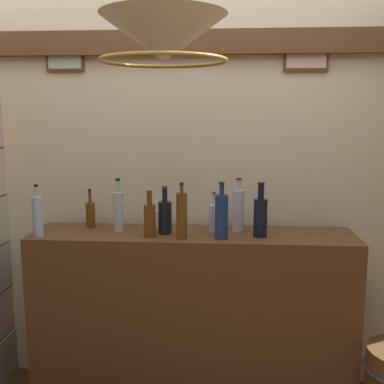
{
  "coord_description": "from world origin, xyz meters",
  "views": [
    {
      "loc": [
        0.19,
        -1.84,
        1.72
      ],
      "look_at": [
        0.0,
        0.76,
        1.29
      ],
      "focal_mm": 44.3,
      "sensor_mm": 36.0,
      "label": 1
    }
  ],
  "objects_px": {
    "liquor_bottle_bourbon": "(150,219)",
    "pendant_lamp": "(164,40)",
    "liquor_bottle_vermouth": "(260,216)",
    "liquor_bottle_mezcal": "(182,215)",
    "liquor_bottle_rum": "(214,217)",
    "liquor_bottle_gin": "(90,214)",
    "liquor_bottle_tequila": "(165,216)",
    "glass_tumbler_rocks": "(162,218)",
    "liquor_bottle_vodka": "(221,216)",
    "liquor_bottle_scotch": "(38,216)",
    "liquor_bottle_sherry": "(238,209)",
    "liquor_bottle_brandy": "(118,210)"
  },
  "relations": [
    {
      "from": "liquor_bottle_bourbon",
      "to": "liquor_bottle_mezcal",
      "type": "bearing_deg",
      "value": -8.96
    },
    {
      "from": "liquor_bottle_mezcal",
      "to": "liquor_bottle_rum",
      "type": "relative_size",
      "value": 1.33
    },
    {
      "from": "liquor_bottle_mezcal",
      "to": "liquor_bottle_brandy",
      "type": "height_order",
      "value": "liquor_bottle_mezcal"
    },
    {
      "from": "liquor_bottle_tequila",
      "to": "glass_tumbler_rocks",
      "type": "relative_size",
      "value": 2.77
    },
    {
      "from": "liquor_bottle_bourbon",
      "to": "liquor_bottle_scotch",
      "type": "xyz_separation_m",
      "value": [
        -0.63,
        -0.04,
        0.02
      ]
    },
    {
      "from": "liquor_bottle_mezcal",
      "to": "liquor_bottle_gin",
      "type": "relative_size",
      "value": 1.33
    },
    {
      "from": "liquor_bottle_vermouth",
      "to": "liquor_bottle_mezcal",
      "type": "relative_size",
      "value": 0.98
    },
    {
      "from": "liquor_bottle_scotch",
      "to": "liquor_bottle_vodka",
      "type": "xyz_separation_m",
      "value": [
        1.03,
        0.03,
        0.01
      ]
    },
    {
      "from": "glass_tumbler_rocks",
      "to": "liquor_bottle_rum",
      "type": "bearing_deg",
      "value": -17.42
    },
    {
      "from": "liquor_bottle_scotch",
      "to": "pendant_lamp",
      "type": "xyz_separation_m",
      "value": [
        0.79,
        -0.5,
        0.87
      ]
    },
    {
      "from": "liquor_bottle_vermouth",
      "to": "liquor_bottle_rum",
      "type": "distance_m",
      "value": 0.28
    },
    {
      "from": "liquor_bottle_sherry",
      "to": "glass_tumbler_rocks",
      "type": "relative_size",
      "value": 3.17
    },
    {
      "from": "liquor_bottle_bourbon",
      "to": "liquor_bottle_rum",
      "type": "xyz_separation_m",
      "value": [
        0.35,
        0.14,
        -0.02
      ]
    },
    {
      "from": "liquor_bottle_mezcal",
      "to": "liquor_bottle_bourbon",
      "type": "bearing_deg",
      "value": 171.04
    },
    {
      "from": "liquor_bottle_scotch",
      "to": "liquor_bottle_rum",
      "type": "height_order",
      "value": "liquor_bottle_scotch"
    },
    {
      "from": "pendant_lamp",
      "to": "glass_tumbler_rocks",
      "type": "bearing_deg",
      "value": 99.05
    },
    {
      "from": "liquor_bottle_sherry",
      "to": "liquor_bottle_scotch",
      "type": "relative_size",
      "value": 1.07
    },
    {
      "from": "liquor_bottle_bourbon",
      "to": "pendant_lamp",
      "type": "height_order",
      "value": "pendant_lamp"
    },
    {
      "from": "liquor_bottle_mezcal",
      "to": "pendant_lamp",
      "type": "height_order",
      "value": "pendant_lamp"
    },
    {
      "from": "liquor_bottle_vermouth",
      "to": "pendant_lamp",
      "type": "bearing_deg",
      "value": -128.48
    },
    {
      "from": "liquor_bottle_vodka",
      "to": "liquor_bottle_rum",
      "type": "bearing_deg",
      "value": 106.87
    },
    {
      "from": "liquor_bottle_scotch",
      "to": "pendant_lamp",
      "type": "relative_size",
      "value": 0.52
    },
    {
      "from": "liquor_bottle_tequila",
      "to": "liquor_bottle_vermouth",
      "type": "bearing_deg",
      "value": -3.5
    },
    {
      "from": "liquor_bottle_vermouth",
      "to": "liquor_bottle_gin",
      "type": "height_order",
      "value": "liquor_bottle_vermouth"
    },
    {
      "from": "liquor_bottle_rum",
      "to": "glass_tumbler_rocks",
      "type": "relative_size",
      "value": 2.35
    },
    {
      "from": "liquor_bottle_vodka",
      "to": "pendant_lamp",
      "type": "relative_size",
      "value": 0.55
    },
    {
      "from": "glass_tumbler_rocks",
      "to": "pendant_lamp",
      "type": "xyz_separation_m",
      "value": [
        0.12,
        -0.78,
        0.93
      ]
    },
    {
      "from": "liquor_bottle_bourbon",
      "to": "liquor_bottle_tequila",
      "type": "xyz_separation_m",
      "value": [
        0.08,
        0.08,
        -0.0
      ]
    },
    {
      "from": "liquor_bottle_tequila",
      "to": "pendant_lamp",
      "type": "distance_m",
      "value": 1.08
    },
    {
      "from": "liquor_bottle_bourbon",
      "to": "liquor_bottle_brandy",
      "type": "xyz_separation_m",
      "value": [
        -0.2,
        0.12,
        0.02
      ]
    },
    {
      "from": "pendant_lamp",
      "to": "liquor_bottle_sherry",
      "type": "bearing_deg",
      "value": 64.12
    },
    {
      "from": "liquor_bottle_brandy",
      "to": "liquor_bottle_mezcal",
      "type": "bearing_deg",
      "value": -20.69
    },
    {
      "from": "liquor_bottle_scotch",
      "to": "liquor_bottle_vodka",
      "type": "relative_size",
      "value": 0.94
    },
    {
      "from": "liquor_bottle_bourbon",
      "to": "liquor_bottle_gin",
      "type": "xyz_separation_m",
      "value": [
        -0.39,
        0.18,
        -0.02
      ]
    },
    {
      "from": "liquor_bottle_vermouth",
      "to": "liquor_bottle_vodka",
      "type": "bearing_deg",
      "value": -165.92
    },
    {
      "from": "liquor_bottle_bourbon",
      "to": "liquor_bottle_rum",
      "type": "bearing_deg",
      "value": 22.0
    },
    {
      "from": "liquor_bottle_mezcal",
      "to": "glass_tumbler_rocks",
      "type": "distance_m",
      "value": 0.32
    },
    {
      "from": "liquor_bottle_sherry",
      "to": "glass_tumbler_rocks",
      "type": "bearing_deg",
      "value": 170.39
    },
    {
      "from": "liquor_bottle_brandy",
      "to": "pendant_lamp",
      "type": "xyz_separation_m",
      "value": [
        0.36,
        -0.65,
        0.86
      ]
    },
    {
      "from": "liquor_bottle_sherry",
      "to": "liquor_bottle_rum",
      "type": "bearing_deg",
      "value": -171.09
    },
    {
      "from": "liquor_bottle_rum",
      "to": "liquor_bottle_gin",
      "type": "relative_size",
      "value": 0.99
    },
    {
      "from": "liquor_bottle_vermouth",
      "to": "liquor_bottle_mezcal",
      "type": "bearing_deg",
      "value": -170.35
    },
    {
      "from": "liquor_bottle_mezcal",
      "to": "pendant_lamp",
      "type": "relative_size",
      "value": 0.55
    },
    {
      "from": "liquor_bottle_bourbon",
      "to": "liquor_bottle_tequila",
      "type": "height_order",
      "value": "liquor_bottle_tequila"
    },
    {
      "from": "liquor_bottle_tequila",
      "to": "liquor_bottle_sherry",
      "type": "bearing_deg",
      "value": 11.72
    },
    {
      "from": "liquor_bottle_gin",
      "to": "liquor_bottle_vodka",
      "type": "bearing_deg",
      "value": -13.76
    },
    {
      "from": "liquor_bottle_scotch",
      "to": "liquor_bottle_brandy",
      "type": "distance_m",
      "value": 0.45
    },
    {
      "from": "liquor_bottle_mezcal",
      "to": "liquor_bottle_rum",
      "type": "distance_m",
      "value": 0.25
    },
    {
      "from": "liquor_bottle_vodka",
      "to": "pendant_lamp",
      "type": "xyz_separation_m",
      "value": [
        -0.24,
        -0.52,
        0.86
      ]
    },
    {
      "from": "liquor_bottle_bourbon",
      "to": "liquor_bottle_rum",
      "type": "height_order",
      "value": "liquor_bottle_bourbon"
    }
  ]
}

